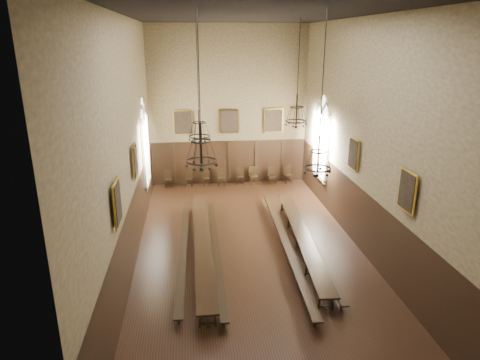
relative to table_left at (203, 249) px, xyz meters
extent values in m
cube|color=black|center=(1.91, 0.14, -0.38)|extent=(9.00, 18.00, 0.02)
cube|color=black|center=(1.91, 0.14, 8.64)|extent=(9.00, 18.00, 0.02)
cube|color=#917D59|center=(1.91, 9.15, 4.13)|extent=(9.00, 0.02, 9.00)
cube|color=#917D59|center=(1.91, -8.87, 4.13)|extent=(9.00, 0.02, 9.00)
cube|color=#917D59|center=(-2.60, 0.14, 4.13)|extent=(0.02, 18.00, 9.00)
cube|color=#917D59|center=(6.42, 0.14, 4.13)|extent=(0.02, 18.00, 9.00)
cube|color=black|center=(0.00, 0.00, 0.34)|extent=(0.69, 9.56, 0.07)
cube|color=black|center=(4.02, 0.19, 0.31)|extent=(1.25, 9.13, 0.06)
cube|color=black|center=(-0.74, 0.29, 0.03)|extent=(0.54, 9.49, 0.05)
cube|color=black|center=(0.51, -0.03, 0.03)|extent=(0.37, 9.45, 0.05)
cube|color=black|center=(3.33, 0.08, 0.07)|extent=(0.71, 10.39, 0.05)
cube|color=black|center=(4.39, 0.14, 0.01)|extent=(0.64, 9.04, 0.05)
cube|color=black|center=(-1.67, 8.72, 0.09)|extent=(0.46, 0.46, 0.05)
cube|color=black|center=(-1.67, 8.90, 0.35)|extent=(0.44, 0.07, 0.52)
cube|color=black|center=(-0.49, 8.69, 0.05)|extent=(0.42, 0.42, 0.05)
cube|color=black|center=(-0.49, 8.86, 0.28)|extent=(0.39, 0.07, 0.47)
cube|color=black|center=(0.52, 8.72, 0.04)|extent=(0.43, 0.43, 0.05)
cube|color=black|center=(0.52, 8.89, 0.28)|extent=(0.39, 0.08, 0.46)
cube|color=black|center=(1.41, 8.59, 0.10)|extent=(0.46, 0.46, 0.05)
cube|color=black|center=(1.41, 8.78, 0.36)|extent=(0.44, 0.06, 0.52)
cube|color=black|center=(2.52, 8.70, 0.08)|extent=(0.47, 0.47, 0.05)
cube|color=black|center=(2.52, 8.88, 0.33)|extent=(0.42, 0.09, 0.50)
cube|color=black|center=(3.30, 8.63, 0.11)|extent=(0.51, 0.51, 0.05)
cube|color=black|center=(3.30, 8.82, 0.38)|extent=(0.45, 0.11, 0.54)
cube|color=black|center=(4.42, 8.65, 0.08)|extent=(0.47, 0.47, 0.05)
cube|color=black|center=(4.42, 8.84, 0.33)|extent=(0.42, 0.09, 0.50)
cube|color=black|center=(5.38, 8.68, 0.12)|extent=(0.52, 0.52, 0.05)
cube|color=black|center=(5.38, 8.87, 0.39)|extent=(0.46, 0.11, 0.55)
cylinder|color=black|center=(0.06, 2.26, 6.85)|extent=(0.03, 0.03, 3.56)
torus|color=black|center=(0.06, 2.26, 3.98)|extent=(0.88, 0.88, 0.05)
torus|color=black|center=(0.06, 2.26, 4.55)|extent=(0.56, 0.56, 0.04)
cylinder|color=black|center=(0.06, 2.26, 4.45)|extent=(0.06, 0.06, 1.24)
cylinder|color=black|center=(4.15, 2.40, 7.13)|extent=(0.03, 0.03, 2.99)
torus|color=black|center=(4.15, 2.40, 4.50)|extent=(0.92, 0.92, 0.05)
torus|color=black|center=(4.15, 2.40, 5.10)|extent=(0.59, 0.59, 0.04)
cylinder|color=black|center=(4.15, 2.40, 4.99)|extent=(0.07, 0.07, 1.30)
cylinder|color=black|center=(-0.01, -2.62, 7.05)|extent=(0.03, 0.03, 3.16)
torus|color=black|center=(-0.01, -2.62, 4.29)|extent=(0.95, 0.95, 0.06)
torus|color=black|center=(-0.01, -2.62, 4.91)|extent=(0.60, 0.60, 0.04)
cylinder|color=black|center=(-0.01, -2.62, 4.80)|extent=(0.07, 0.07, 1.34)
cylinder|color=black|center=(3.57, -2.79, 6.82)|extent=(0.03, 0.03, 3.61)
torus|color=black|center=(3.57, -2.79, 3.99)|extent=(0.83, 0.83, 0.05)
torus|color=black|center=(3.57, -2.79, 4.53)|extent=(0.53, 0.53, 0.04)
cylinder|color=black|center=(3.57, -2.79, 4.43)|extent=(0.06, 0.06, 1.18)
cube|color=gold|center=(-0.69, 9.02, 3.33)|extent=(1.10, 0.12, 1.40)
cube|color=black|center=(-0.69, 9.02, 3.33)|extent=(0.98, 0.02, 1.28)
cube|color=gold|center=(1.91, 9.02, 3.33)|extent=(1.10, 0.12, 1.40)
cube|color=black|center=(1.91, 9.02, 3.33)|extent=(0.98, 0.02, 1.28)
cube|color=gold|center=(4.51, 9.02, 3.33)|extent=(1.10, 0.12, 1.40)
cube|color=black|center=(4.51, 9.02, 3.33)|extent=(0.98, 0.02, 1.28)
cube|color=gold|center=(-2.47, 1.14, 3.33)|extent=(0.12, 1.00, 1.30)
cube|color=black|center=(-2.47, 1.14, 3.33)|extent=(0.02, 0.88, 1.18)
cube|color=gold|center=(-2.47, -3.36, 3.33)|extent=(0.12, 1.00, 1.30)
cube|color=black|center=(-2.47, -3.36, 3.33)|extent=(0.02, 0.88, 1.18)
cube|color=gold|center=(6.29, 1.14, 3.33)|extent=(0.12, 1.00, 1.30)
cube|color=black|center=(6.29, 1.14, 3.33)|extent=(0.02, 0.88, 1.18)
cube|color=gold|center=(6.29, -3.36, 3.33)|extent=(0.12, 1.00, 1.30)
cube|color=black|center=(6.29, -3.36, 3.33)|extent=(0.02, 0.88, 1.18)
camera|label=1|loc=(-0.32, -15.10, 7.79)|focal=32.00mm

